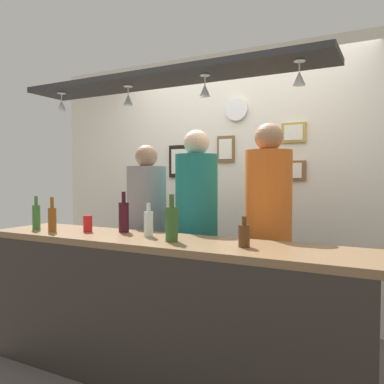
% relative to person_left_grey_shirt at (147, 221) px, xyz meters
% --- Properties ---
extents(ground_plane, '(8.00, 8.00, 0.00)m').
position_rel_person_left_grey_shirt_xyz_m(ground_plane, '(0.53, -0.26, -0.99)').
color(ground_plane, '#4C4742').
extents(back_wall, '(4.40, 0.06, 2.60)m').
position_rel_person_left_grey_shirt_xyz_m(back_wall, '(0.53, 0.84, 0.31)').
color(back_wall, silver).
rests_on(back_wall, ground_plane).
extents(bar_counter, '(2.70, 0.55, 0.96)m').
position_rel_person_left_grey_shirt_xyz_m(bar_counter, '(0.53, -0.76, -0.33)').
color(bar_counter, brown).
rests_on(bar_counter, ground_plane).
extents(overhead_glass_rack, '(2.20, 0.36, 0.04)m').
position_rel_person_left_grey_shirt_xyz_m(overhead_glass_rack, '(0.53, -0.56, 1.03)').
color(overhead_glass_rack, black).
extents(hanging_wineglass_far_left, '(0.07, 0.07, 0.13)m').
position_rel_person_left_grey_shirt_xyz_m(hanging_wineglass_far_left, '(-0.35, -0.61, 0.92)').
color(hanging_wineglass_far_left, silver).
rests_on(hanging_wineglass_far_left, overhead_glass_rack).
extents(hanging_wineglass_left, '(0.07, 0.07, 0.13)m').
position_rel_person_left_grey_shirt_xyz_m(hanging_wineglass_left, '(0.23, -0.56, 0.92)').
color(hanging_wineglass_left, silver).
rests_on(hanging_wineglass_left, overhead_glass_rack).
extents(hanging_wineglass_center_left, '(0.07, 0.07, 0.13)m').
position_rel_person_left_grey_shirt_xyz_m(hanging_wineglass_center_left, '(0.84, -0.57, 0.92)').
color(hanging_wineglass_center_left, silver).
rests_on(hanging_wineglass_center_left, overhead_glass_rack).
extents(hanging_wineglass_center, '(0.07, 0.07, 0.13)m').
position_rel_person_left_grey_shirt_xyz_m(hanging_wineglass_center, '(1.42, -0.60, 0.92)').
color(hanging_wineglass_center, silver).
rests_on(hanging_wineglass_center, overhead_glass_rack).
extents(person_left_grey_shirt, '(0.34, 0.34, 1.64)m').
position_rel_person_left_grey_shirt_xyz_m(person_left_grey_shirt, '(0.00, 0.00, 0.00)').
color(person_left_grey_shirt, '#2D334C').
rests_on(person_left_grey_shirt, ground_plane).
extents(person_middle_teal_shirt, '(0.34, 0.34, 1.74)m').
position_rel_person_left_grey_shirt_xyz_m(person_middle_teal_shirt, '(0.48, -0.00, 0.07)').
color(person_middle_teal_shirt, '#2D334C').
rests_on(person_middle_teal_shirt, ground_plane).
extents(person_right_orange_shirt, '(0.34, 0.34, 1.76)m').
position_rel_person_left_grey_shirt_xyz_m(person_right_orange_shirt, '(1.08, -0.00, 0.08)').
color(person_right_orange_shirt, '#2D334C').
rests_on(person_right_orange_shirt, ground_plane).
extents(bottle_champagne_green, '(0.08, 0.08, 0.30)m').
position_rel_person_left_grey_shirt_xyz_m(bottle_champagne_green, '(0.65, -0.66, 0.09)').
color(bottle_champagne_green, '#2D5623').
rests_on(bottle_champagne_green, bar_counter).
extents(bottle_beer_amber_tall, '(0.06, 0.06, 0.26)m').
position_rel_person_left_grey_shirt_xyz_m(bottle_beer_amber_tall, '(-0.35, -0.71, 0.07)').
color(bottle_beer_amber_tall, brown).
rests_on(bottle_beer_amber_tall, bar_counter).
extents(bottle_beer_green_import, '(0.06, 0.06, 0.26)m').
position_rel_person_left_grey_shirt_xyz_m(bottle_beer_green_import, '(-0.57, -0.68, 0.07)').
color(bottle_beer_green_import, '#336B2D').
rests_on(bottle_beer_green_import, bar_counter).
extents(bottle_wine_dark_red, '(0.08, 0.08, 0.30)m').
position_rel_person_left_grey_shirt_xyz_m(bottle_wine_dark_red, '(0.12, -0.47, 0.09)').
color(bottle_wine_dark_red, '#380F19').
rests_on(bottle_wine_dark_red, bar_counter).
extents(bottle_beer_brown_stubby, '(0.07, 0.07, 0.18)m').
position_rel_person_left_grey_shirt_xyz_m(bottle_beer_brown_stubby, '(1.12, -0.63, 0.04)').
color(bottle_beer_brown_stubby, '#512D14').
rests_on(bottle_beer_brown_stubby, bar_counter).
extents(bottle_soda_clear, '(0.06, 0.06, 0.23)m').
position_rel_person_left_grey_shirt_xyz_m(bottle_soda_clear, '(0.40, -0.56, 0.06)').
color(bottle_soda_clear, silver).
rests_on(bottle_soda_clear, bar_counter).
extents(drink_can, '(0.07, 0.07, 0.12)m').
position_rel_person_left_grey_shirt_xyz_m(drink_can, '(-0.12, -0.59, 0.03)').
color(drink_can, red).
rests_on(drink_can, bar_counter).
extents(picture_frame_upper_small, '(0.22, 0.02, 0.18)m').
position_rel_person_left_grey_shirt_xyz_m(picture_frame_upper_small, '(1.07, 0.80, 0.78)').
color(picture_frame_upper_small, '#B29338').
rests_on(picture_frame_upper_small, back_wall).
extents(picture_frame_crest, '(0.18, 0.02, 0.26)m').
position_rel_person_left_grey_shirt_xyz_m(picture_frame_crest, '(0.40, 0.80, 0.65)').
color(picture_frame_crest, brown).
rests_on(picture_frame_crest, back_wall).
extents(picture_frame_lower_pair, '(0.30, 0.02, 0.18)m').
position_rel_person_left_grey_shirt_xyz_m(picture_frame_lower_pair, '(1.03, 0.80, 0.44)').
color(picture_frame_lower_pair, brown).
rests_on(picture_frame_lower_pair, back_wall).
extents(picture_frame_caricature, '(0.26, 0.02, 0.34)m').
position_rel_person_left_grey_shirt_xyz_m(picture_frame_caricature, '(-0.12, 0.80, 0.54)').
color(picture_frame_caricature, black).
rests_on(picture_frame_caricature, back_wall).
extents(wall_clock, '(0.22, 0.03, 0.22)m').
position_rel_person_left_grey_shirt_xyz_m(wall_clock, '(0.52, 0.79, 1.03)').
color(wall_clock, white).
rests_on(wall_clock, back_wall).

